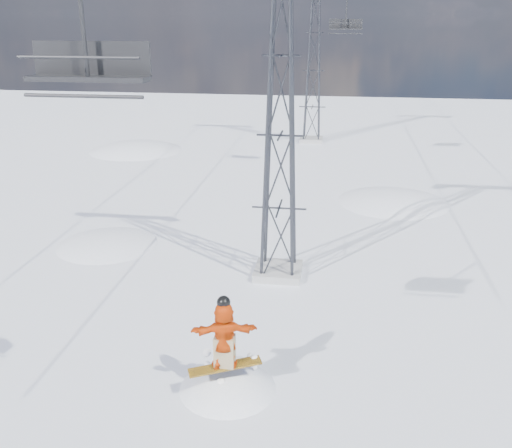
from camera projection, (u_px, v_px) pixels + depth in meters
The scene contains 7 objects.
ground at pixel (216, 402), 14.97m from camera, with size 120.00×120.00×0.00m, color white.
snow_terrain at pixel (215, 315), 38.65m from camera, with size 39.00×37.00×22.00m.
lift_tower_near at pixel (280, 136), 20.39m from camera, with size 5.20×1.80×11.43m.
lift_tower_far at pixel (314, 71), 43.61m from camera, with size 5.20×1.80×11.43m.
snowboarder_jump at pixel (229, 436), 16.08m from camera, with size 4.40×4.40×6.89m.
lift_chair_near at pixel (88, 64), 9.60m from camera, with size 2.08×0.60×2.58m.
lift_chair_mid at pixel (346, 25), 32.39m from camera, with size 1.89×0.54×2.34m.
Camera 1 is at (2.81, -12.14, 9.59)m, focal length 40.00 mm.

